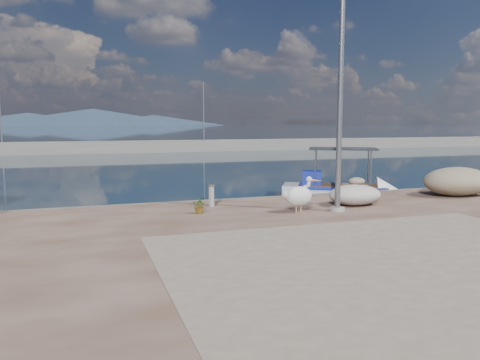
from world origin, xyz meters
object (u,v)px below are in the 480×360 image
(boat_right, at_px, (340,192))
(bollard_near, at_px, (211,194))
(pelican, at_px, (299,196))
(lamp_post, at_px, (340,98))

(boat_right, distance_m, bollard_near, 7.23)
(boat_right, xyz_separation_m, bollard_near, (-6.47, -3.16, 0.69))
(boat_right, xyz_separation_m, pelican, (-4.31, -4.94, 0.81))
(pelican, height_order, bollard_near, pelican)
(pelican, distance_m, bollard_near, 2.80)
(pelican, relative_size, bollard_near, 1.59)
(pelican, bearing_deg, bollard_near, 158.42)
(boat_right, bearing_deg, lamp_post, -92.71)
(boat_right, height_order, lamp_post, lamp_post)
(pelican, relative_size, lamp_post, 0.16)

